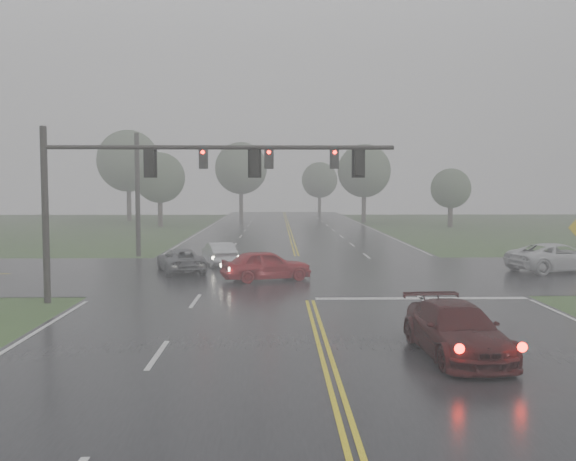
{
  "coord_description": "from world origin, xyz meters",
  "views": [
    {
      "loc": [
        -1.32,
        -10.93,
        4.54
      ],
      "look_at": [
        -0.82,
        16.0,
        2.65
      ],
      "focal_mm": 40.0,
      "sensor_mm": 36.0,
      "label": 1
    }
  ],
  "objects_px": {
    "signal_gantry_near": "(156,178)",
    "sedan_red": "(266,281)",
    "sedan_maroon": "(456,356)",
    "signal_gantry_far": "(206,170)",
    "pickup_white": "(557,272)",
    "sedan_silver": "(219,265)",
    "car_grey": "(181,272)"
  },
  "relations": [
    {
      "from": "signal_gantry_near",
      "to": "sedan_red",
      "type": "bearing_deg",
      "value": 53.79
    },
    {
      "from": "sedan_maroon",
      "to": "sedan_red",
      "type": "bearing_deg",
      "value": 106.76
    },
    {
      "from": "sedan_maroon",
      "to": "signal_gantry_far",
      "type": "height_order",
      "value": "signal_gantry_far"
    },
    {
      "from": "sedan_red",
      "to": "pickup_white",
      "type": "relative_size",
      "value": 0.8
    },
    {
      "from": "sedan_red",
      "to": "sedan_silver",
      "type": "distance_m",
      "value": 6.63
    },
    {
      "from": "signal_gantry_near",
      "to": "signal_gantry_far",
      "type": "bearing_deg",
      "value": 89.52
    },
    {
      "from": "sedan_silver",
      "to": "pickup_white",
      "type": "relative_size",
      "value": 0.74
    },
    {
      "from": "sedan_maroon",
      "to": "signal_gantry_near",
      "type": "height_order",
      "value": "signal_gantry_near"
    },
    {
      "from": "sedan_maroon",
      "to": "car_grey",
      "type": "distance_m",
      "value": 19.48
    },
    {
      "from": "signal_gantry_far",
      "to": "sedan_red",
      "type": "bearing_deg",
      "value": -69.57
    },
    {
      "from": "sedan_silver",
      "to": "signal_gantry_near",
      "type": "height_order",
      "value": "signal_gantry_near"
    },
    {
      "from": "sedan_red",
      "to": "pickup_white",
      "type": "distance_m",
      "value": 15.58
    },
    {
      "from": "signal_gantry_far",
      "to": "signal_gantry_near",
      "type": "bearing_deg",
      "value": -90.48
    },
    {
      "from": "sedan_red",
      "to": "signal_gantry_far",
      "type": "distance_m",
      "value": 12.79
    },
    {
      "from": "sedan_maroon",
      "to": "sedan_silver",
      "type": "distance_m",
      "value": 21.35
    },
    {
      "from": "pickup_white",
      "to": "signal_gantry_far",
      "type": "distance_m",
      "value": 21.63
    },
    {
      "from": "car_grey",
      "to": "signal_gantry_near",
      "type": "bearing_deg",
      "value": 74.24
    },
    {
      "from": "sedan_maroon",
      "to": "signal_gantry_far",
      "type": "xyz_separation_m",
      "value": [
        -9.28,
        24.54,
        5.55
      ]
    },
    {
      "from": "signal_gantry_far",
      "to": "car_grey",
      "type": "bearing_deg",
      "value": -93.93
    },
    {
      "from": "pickup_white",
      "to": "sedan_red",
      "type": "bearing_deg",
      "value": 83.8
    },
    {
      "from": "sedan_red",
      "to": "signal_gantry_near",
      "type": "relative_size",
      "value": 0.32
    },
    {
      "from": "sedan_maroon",
      "to": "pickup_white",
      "type": "xyz_separation_m",
      "value": [
        10.06,
        16.6,
        0.0
      ]
    },
    {
      "from": "sedan_silver",
      "to": "car_grey",
      "type": "height_order",
      "value": "sedan_silver"
    },
    {
      "from": "pickup_white",
      "to": "signal_gantry_far",
      "type": "xyz_separation_m",
      "value": [
        -19.34,
        7.95,
        5.55
      ]
    },
    {
      "from": "pickup_white",
      "to": "sedan_silver",
      "type": "bearing_deg",
      "value": 63.34
    },
    {
      "from": "sedan_maroon",
      "to": "sedan_silver",
      "type": "height_order",
      "value": "sedan_maroon"
    },
    {
      "from": "car_grey",
      "to": "pickup_white",
      "type": "xyz_separation_m",
      "value": [
        19.87,
        -0.24,
        0.0
      ]
    },
    {
      "from": "pickup_white",
      "to": "signal_gantry_near",
      "type": "distance_m",
      "value": 21.8
    },
    {
      "from": "sedan_maroon",
      "to": "pickup_white",
      "type": "height_order",
      "value": "pickup_white"
    },
    {
      "from": "sedan_maroon",
      "to": "signal_gantry_far",
      "type": "relative_size",
      "value": 0.34
    },
    {
      "from": "sedan_silver",
      "to": "signal_gantry_near",
      "type": "xyz_separation_m",
      "value": [
        -1.37,
        -11.7,
        4.82
      ]
    },
    {
      "from": "car_grey",
      "to": "signal_gantry_near",
      "type": "xyz_separation_m",
      "value": [
        0.39,
        -8.76,
        4.82
      ]
    }
  ]
}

